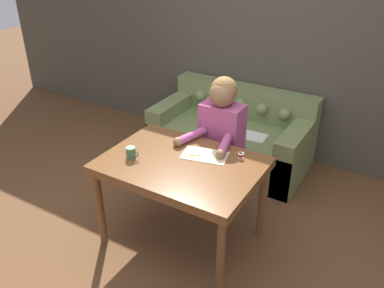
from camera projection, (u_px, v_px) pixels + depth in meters
The scene contains 9 objects.
ground_plane at pixel (173, 240), 3.46m from camera, with size 16.00×16.00×0.00m, color brown.
wall_back at pixel (270, 39), 4.30m from camera, with size 8.00×0.06×2.60m.
dining_table at pixel (181, 171), 3.15m from camera, with size 1.21×0.87×0.76m.
couch at pixel (233, 136), 4.51m from camera, with size 1.67×0.89×0.79m.
person at pixel (221, 143), 3.60m from camera, with size 0.47×0.59×1.26m.
pattern_paper_main at pixel (205, 155), 3.20m from camera, with size 0.40×0.29×0.00m.
scissors at pixel (196, 156), 3.19m from camera, with size 0.21×0.13×0.01m.
mug at pixel (131, 153), 3.15m from camera, with size 0.11×0.08×0.09m.
thread_spool at pixel (241, 156), 3.15m from camera, with size 0.04×0.04×0.05m.
Camera 1 is at (1.50, -2.20, 2.37)m, focal length 38.00 mm.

